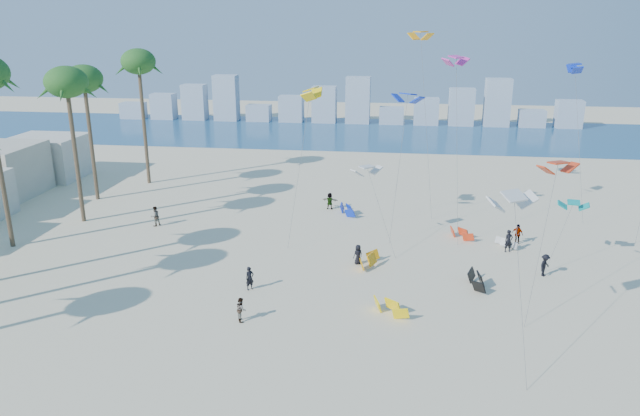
# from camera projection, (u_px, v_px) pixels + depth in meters

# --- Properties ---
(ground) EXTENTS (220.00, 220.00, 0.00)m
(ground) POSITION_uv_depth(u_px,v_px,m) (228.00, 372.00, 32.48)
(ground) COLOR beige
(ground) RESTS_ON ground
(ocean) EXTENTS (220.00, 220.00, 0.00)m
(ocean) POSITION_uv_depth(u_px,v_px,m) (345.00, 133.00, 100.47)
(ocean) COLOR navy
(ocean) RESTS_ON ground
(kitesurfer_near) EXTENTS (0.74, 0.73, 1.73)m
(kitesurfer_near) POSITION_uv_depth(u_px,v_px,m) (250.00, 278.00, 42.15)
(kitesurfer_near) COLOR black
(kitesurfer_near) RESTS_ON ground
(kitesurfer_mid) EXTENTS (0.87, 0.95, 1.59)m
(kitesurfer_mid) POSITION_uv_depth(u_px,v_px,m) (241.00, 309.00, 37.82)
(kitesurfer_mid) COLOR gray
(kitesurfer_mid) RESTS_ON ground
(kitesurfers_far) EXTENTS (34.52, 15.22, 1.89)m
(kitesurfers_far) POSITION_uv_depth(u_px,v_px,m) (374.00, 229.00, 51.88)
(kitesurfers_far) COLOR black
(kitesurfers_far) RESTS_ON ground
(grounded_kites) EXTENTS (16.01, 23.06, 0.96)m
(grounded_kites) POSITION_uv_depth(u_px,v_px,m) (416.00, 254.00, 47.56)
(grounded_kites) COLOR orange
(grounded_kites) RESTS_ON ground
(flying_kites) EXTENTS (32.67, 33.26, 17.76)m
(flying_kites) POSITION_uv_depth(u_px,v_px,m) (472.00, 107.00, 48.29)
(flying_kites) COLOR silver
(flying_kites) RESTS_ON ground
(palm_row) EXTENTS (7.23, 44.80, 15.85)m
(palm_row) POSITION_uv_depth(u_px,v_px,m) (6.00, 98.00, 46.65)
(palm_row) COLOR brown
(palm_row) RESTS_ON ground
(distant_skyline) EXTENTS (85.00, 3.00, 8.40)m
(distant_skyline) POSITION_uv_depth(u_px,v_px,m) (344.00, 106.00, 109.12)
(distant_skyline) COLOR #9EADBF
(distant_skyline) RESTS_ON ground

